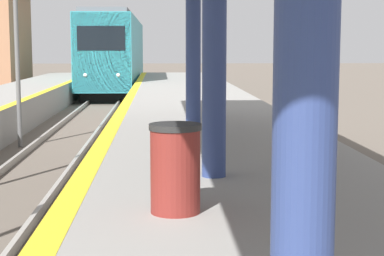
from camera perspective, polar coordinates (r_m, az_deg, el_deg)
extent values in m
cube|color=black|center=(39.57, -6.71, 3.73)|extent=(2.31, 17.95, 0.55)
cube|color=teal|center=(39.50, -6.76, 6.81)|extent=(2.72, 19.94, 3.70)
cube|color=red|center=(29.64, -8.05, 6.65)|extent=(2.67, 0.16, 3.63)
cube|color=black|center=(29.58, -8.08, 7.90)|extent=(2.18, 0.06, 1.11)
cube|color=#59595E|center=(39.53, -6.80, 9.67)|extent=(2.31, 18.95, 0.24)
sphere|color=white|center=(29.68, -9.47, 4.66)|extent=(0.18, 0.18, 0.18)
sphere|color=white|center=(29.55, -6.58, 4.70)|extent=(0.18, 0.18, 0.18)
cylinder|color=#595959|center=(17.64, -15.24, 4.95)|extent=(0.12, 0.12, 4.11)
cylinder|color=navy|center=(8.18, 2.01, 9.42)|extent=(0.31, 0.31, 3.96)
cylinder|color=navy|center=(13.30, 0.11, 8.60)|extent=(0.31, 0.31, 3.96)
cylinder|color=maroon|center=(6.47, -1.49, -3.87)|extent=(0.50, 0.50, 0.85)
cylinder|color=#262626|center=(6.40, -1.50, 0.11)|extent=(0.53, 0.53, 0.06)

